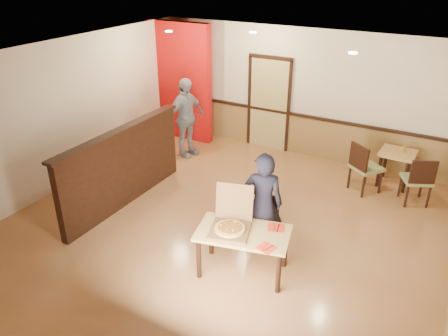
% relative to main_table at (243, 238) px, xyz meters
% --- Properties ---
extents(floor, '(7.00, 7.00, 0.00)m').
position_rel_main_table_xyz_m(floor, '(-0.77, 0.91, -0.58)').
color(floor, '#AB7042').
rests_on(floor, ground).
extents(ceiling, '(7.00, 7.00, 0.00)m').
position_rel_main_table_xyz_m(ceiling, '(-0.77, 0.91, 2.22)').
color(ceiling, black).
rests_on(ceiling, wall_back).
extents(wall_back, '(7.00, 0.00, 7.00)m').
position_rel_main_table_xyz_m(wall_back, '(-0.77, 4.41, 0.82)').
color(wall_back, beige).
rests_on(wall_back, floor).
extents(wall_left, '(0.00, 7.00, 7.00)m').
position_rel_main_table_xyz_m(wall_left, '(-4.27, 0.91, 0.82)').
color(wall_left, beige).
rests_on(wall_left, floor).
extents(wainscot_back, '(7.00, 0.04, 0.90)m').
position_rel_main_table_xyz_m(wainscot_back, '(-0.77, 4.38, -0.13)').
color(wainscot_back, olive).
rests_on(wainscot_back, floor).
extents(chair_rail_back, '(7.00, 0.06, 0.06)m').
position_rel_main_table_xyz_m(chair_rail_back, '(-0.77, 4.36, 0.34)').
color(chair_rail_back, black).
rests_on(chair_rail_back, wall_back).
extents(back_door, '(0.90, 0.06, 2.10)m').
position_rel_main_table_xyz_m(back_door, '(-1.57, 4.37, 0.47)').
color(back_door, tan).
rests_on(back_door, wall_back).
extents(booth_partition, '(0.20, 3.10, 1.44)m').
position_rel_main_table_xyz_m(booth_partition, '(-2.77, 0.71, 0.15)').
color(booth_partition, black).
rests_on(booth_partition, floor).
extents(red_accent_panel, '(1.60, 0.20, 2.78)m').
position_rel_main_table_xyz_m(red_accent_panel, '(-3.67, 3.91, 0.82)').
color(red_accent_panel, '#AE0D0C').
rests_on(red_accent_panel, floor).
extents(spot_a, '(0.14, 0.14, 0.02)m').
position_rel_main_table_xyz_m(spot_a, '(-3.07, 2.71, 2.20)').
color(spot_a, beige).
rests_on(spot_a, ceiling).
extents(spot_b, '(0.14, 0.14, 0.02)m').
position_rel_main_table_xyz_m(spot_b, '(-1.57, 3.41, 2.20)').
color(spot_b, beige).
rests_on(spot_b, ceiling).
extents(spot_c, '(0.14, 0.14, 0.02)m').
position_rel_main_table_xyz_m(spot_c, '(0.63, 2.41, 2.20)').
color(spot_c, beige).
rests_on(spot_c, ceiling).
extents(main_table, '(1.42, 1.01, 0.69)m').
position_rel_main_table_xyz_m(main_table, '(0.00, 0.00, 0.00)').
color(main_table, tan).
rests_on(main_table, floor).
extents(diner_chair, '(0.47, 0.47, 0.84)m').
position_rel_main_table_xyz_m(diner_chair, '(-0.02, 0.74, -0.12)').
color(diner_chair, olive).
rests_on(diner_chair, floor).
extents(side_chair_left, '(0.69, 0.69, 1.00)m').
position_rel_main_table_xyz_m(side_chair_left, '(0.91, 3.24, -0.04)').
color(side_chair_left, olive).
rests_on(side_chair_left, floor).
extents(side_chair_right, '(0.63, 0.63, 0.95)m').
position_rel_main_table_xyz_m(side_chair_right, '(1.89, 3.24, -0.07)').
color(side_chair_right, olive).
rests_on(side_chair_right, floor).
extents(side_table, '(0.67, 0.67, 0.70)m').
position_rel_main_table_xyz_m(side_table, '(1.41, 3.85, -0.05)').
color(side_table, tan).
rests_on(side_table, floor).
extents(diner, '(0.71, 0.59, 1.65)m').
position_rel_main_table_xyz_m(diner, '(0.01, 0.60, 0.24)').
color(diner, black).
rests_on(diner, floor).
extents(passerby, '(0.67, 1.12, 1.78)m').
position_rel_main_table_xyz_m(passerby, '(-2.98, 3.04, 0.31)').
color(passerby, gray).
rests_on(passerby, floor).
extents(pizza_box, '(0.70, 0.76, 0.57)m').
position_rel_main_table_xyz_m(pizza_box, '(-0.18, -0.03, 0.18)').
color(pizza_box, brown).
rests_on(pizza_box, main_table).
extents(pizza, '(0.51, 0.51, 0.03)m').
position_rel_main_table_xyz_m(pizza, '(-0.16, -0.09, 0.16)').
color(pizza, gold).
rests_on(pizza, pizza_box).
extents(napkin_near, '(0.26, 0.26, 0.01)m').
position_rel_main_table_xyz_m(napkin_near, '(0.43, -0.18, 0.11)').
color(napkin_near, red).
rests_on(napkin_near, main_table).
extents(napkin_far, '(0.29, 0.29, 0.01)m').
position_rel_main_table_xyz_m(napkin_far, '(0.36, 0.31, 0.11)').
color(napkin_far, red).
rests_on(napkin_far, main_table).
extents(condiment, '(0.06, 0.06, 0.14)m').
position_rel_main_table_xyz_m(condiment, '(1.50, 3.90, 0.19)').
color(condiment, olive).
rests_on(condiment, side_table).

